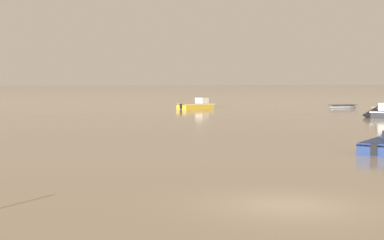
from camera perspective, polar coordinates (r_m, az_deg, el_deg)
ground_plane at (r=19.65m, az=9.05°, el=-7.98°), size 800.00×800.00×0.00m
motorboat_moored_1 at (r=83.80m, az=0.81°, el=1.31°), size 6.29×3.86×2.26m
rowboat_moored_0 at (r=87.82m, az=14.03°, el=1.22°), size 4.45×1.64×0.70m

